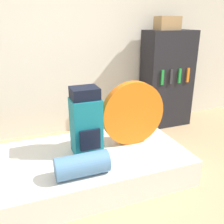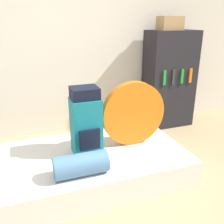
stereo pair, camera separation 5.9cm
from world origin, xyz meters
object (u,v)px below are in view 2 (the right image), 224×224
object	(u,v)px
backpack	(86,122)
sleeping_roll	(81,165)
tent_bag	(133,114)
cardboard_box	(170,23)
bookshelf	(169,80)

from	to	relation	value
backpack	sleeping_roll	bearing A→B (deg)	-111.28
tent_bag	cardboard_box	xyz separation A→B (m)	(1.01, 0.98, 0.96)
sleeping_roll	bookshelf	xyz separation A→B (m)	(1.82, 1.45, 0.35)
backpack	cardboard_box	xyz separation A→B (m)	(1.57, 1.00, 0.97)
tent_bag	bookshelf	distance (m)	1.50
backpack	tent_bag	world-z (taller)	tent_bag
backpack	bookshelf	distance (m)	1.96
sleeping_roll	bookshelf	size ratio (longest dim) A/B	0.33
backpack	cardboard_box	world-z (taller)	cardboard_box
bookshelf	backpack	bearing A→B (deg)	-147.97
sleeping_roll	cardboard_box	distance (m)	2.54
cardboard_box	bookshelf	bearing A→B (deg)	22.32
sleeping_roll	cardboard_box	bearing A→B (deg)	39.21
tent_bag	cardboard_box	world-z (taller)	cardboard_box
backpack	bookshelf	world-z (taller)	bookshelf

